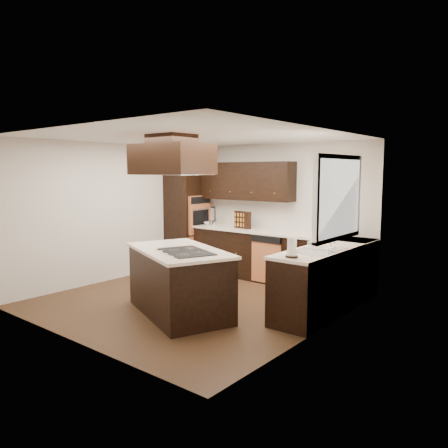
{
  "coord_description": "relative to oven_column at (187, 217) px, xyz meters",
  "views": [
    {
      "loc": [
        4.49,
        -4.84,
        1.99
      ],
      "look_at": [
        0.1,
        0.6,
        1.15
      ],
      "focal_mm": 35.0,
      "sensor_mm": 36.0,
      "label": 1
    }
  ],
  "objects": [
    {
      "name": "floor",
      "position": [
        1.78,
        -1.71,
        -1.07
      ],
      "size": [
        4.2,
        4.2,
        0.02
      ],
      "primitive_type": "cube",
      "color": "brown",
      "rests_on": "ground"
    },
    {
      "name": "ceiling",
      "position": [
        1.78,
        -1.71,
        1.45
      ],
      "size": [
        4.2,
        4.2,
        0.02
      ],
      "primitive_type": "cube",
      "color": "silver",
      "rests_on": "ground"
    },
    {
      "name": "wall_back",
      "position": [
        1.78,
        0.4,
        0.19
      ],
      "size": [
        4.2,
        0.02,
        2.5
      ],
      "primitive_type": "cube",
      "color": "beige",
      "rests_on": "ground"
    },
    {
      "name": "wall_front",
      "position": [
        1.78,
        -3.81,
        0.19
      ],
      "size": [
        4.2,
        0.02,
        2.5
      ],
      "primitive_type": "cube",
      "color": "beige",
      "rests_on": "ground"
    },
    {
      "name": "wall_left",
      "position": [
        -0.33,
        -1.71,
        0.19
      ],
      "size": [
        0.02,
        4.2,
        2.5
      ],
      "primitive_type": "cube",
      "color": "beige",
      "rests_on": "ground"
    },
    {
      "name": "wall_right",
      "position": [
        3.88,
        -1.71,
        0.19
      ],
      "size": [
        0.02,
        4.2,
        2.5
      ],
      "primitive_type": "cube",
      "color": "beige",
      "rests_on": "ground"
    },
    {
      "name": "oven_column",
      "position": [
        0.0,
        0.0,
        0.0
      ],
      "size": [
        0.65,
        0.75,
        2.12
      ],
      "primitive_type": "cube",
      "color": "black",
      "rests_on": "floor"
    },
    {
      "name": "wall_oven_face",
      "position": [
        0.35,
        0.0,
        0.06
      ],
      "size": [
        0.05,
        0.62,
        0.78
      ],
      "primitive_type": "cube",
      "color": "#D17041",
      "rests_on": "oven_column"
    },
    {
      "name": "base_cabinets_back",
      "position": [
        1.81,
        0.09,
        -0.62
      ],
      "size": [
        2.93,
        0.6,
        0.88
      ],
      "primitive_type": "cube",
      "color": "black",
      "rests_on": "floor"
    },
    {
      "name": "base_cabinets_right",
      "position": [
        3.58,
        -0.8,
        -0.62
      ],
      "size": [
        0.6,
        2.4,
        0.88
      ],
      "primitive_type": "cube",
      "color": "black",
      "rests_on": "floor"
    },
    {
      "name": "countertop_back",
      "position": [
        1.81,
        0.08,
        -0.16
      ],
      "size": [
        2.93,
        0.63,
        0.04
      ],
      "primitive_type": "cube",
      "color": "#FCE3CD",
      "rests_on": "base_cabinets_back"
    },
    {
      "name": "countertop_right",
      "position": [
        3.56,
        -0.8,
        -0.16
      ],
      "size": [
        0.63,
        2.4,
        0.04
      ],
      "primitive_type": "cube",
      "color": "#FCE3CD",
      "rests_on": "base_cabinets_right"
    },
    {
      "name": "upper_cabinets",
      "position": [
        1.34,
        0.23,
        0.75
      ],
      "size": [
        2.0,
        0.34,
        0.72
      ],
      "primitive_type": "cube",
      "color": "black",
      "rests_on": "wall_back"
    },
    {
      "name": "dishwasher_front",
      "position": [
        2.1,
        -0.2,
        -0.66
      ],
      "size": [
        0.6,
        0.05,
        0.72
      ],
      "primitive_type": "cube",
      "color": "#D17041",
      "rests_on": "floor"
    },
    {
      "name": "window_frame",
      "position": [
        3.85,
        -1.16,
        0.59
      ],
      "size": [
        0.06,
        1.32,
        1.12
      ],
      "primitive_type": "cube",
      "color": "white",
      "rests_on": "wall_right"
    },
    {
      "name": "window_pane",
      "position": [
        3.87,
        -1.16,
        0.59
      ],
      "size": [
        0.0,
        1.2,
        1.0
      ],
      "primitive_type": "cube",
      "color": "white",
      "rests_on": "wall_right"
    },
    {
      "name": "curtain_left",
      "position": [
        3.79,
        -1.57,
        0.64
      ],
      "size": [
        0.02,
        0.34,
        0.9
      ],
      "primitive_type": "cube",
      "color": "#F2E8B0",
      "rests_on": "wall_right"
    },
    {
      "name": "curtain_right",
      "position": [
        3.79,
        -0.74,
        0.64
      ],
      "size": [
        0.02,
        0.34,
        0.9
      ],
      "primitive_type": "cube",
      "color": "#F2E8B0",
      "rests_on": "wall_right"
    },
    {
      "name": "sink_rim",
      "position": [
        3.58,
        -1.16,
        -0.14
      ],
      "size": [
        0.52,
        0.84,
        0.01
      ],
      "primitive_type": "cube",
      "color": "silver",
      "rests_on": "countertop_right"
    },
    {
      "name": "island",
      "position": [
        2.02,
        -2.29,
        -0.62
      ],
      "size": [
        1.93,
        1.52,
        0.88
      ],
      "primitive_type": "cube",
      "rotation": [
        0.0,
        0.0,
        -0.4
      ],
      "color": "black",
      "rests_on": "floor"
    },
    {
      "name": "island_top",
      "position": [
        2.02,
        -2.29,
        -0.16
      ],
      "size": [
        2.01,
        1.6,
        0.04
      ],
      "primitive_type": "cube",
      "rotation": [
        0.0,
        0.0,
        -0.4
      ],
      "color": "#FCE3CD",
      "rests_on": "island"
    },
    {
      "name": "cooktop",
      "position": [
        2.26,
        -2.39,
        -0.13
      ],
      "size": [
        0.95,
        0.81,
        0.01
      ],
      "primitive_type": "cube",
      "rotation": [
        0.0,
        0.0,
        -0.4
      ],
      "color": "black",
      "rests_on": "island_top"
    },
    {
      "name": "range_hood",
      "position": [
        1.88,
        -2.25,
        1.1
      ],
      "size": [
        1.05,
        0.72,
        0.42
      ],
      "primitive_type": "cube",
      "color": "black",
      "rests_on": "ceiling"
    },
    {
      "name": "hood_duct",
      "position": [
        1.88,
        -2.25,
        1.38
      ],
      "size": [
        0.55,
        0.5,
        0.13
      ],
      "primitive_type": "cube",
      "color": "black",
      "rests_on": "ceiling"
    },
    {
      "name": "blender_base",
      "position": [
        0.68,
        0.03,
        -0.09
      ],
      "size": [
        0.15,
        0.15,
        0.1
      ],
      "primitive_type": "cylinder",
      "color": "silver",
      "rests_on": "countertop_back"
    },
    {
      "name": "blender_pitcher",
      "position": [
        0.68,
        0.03,
        0.09
      ],
      "size": [
        0.13,
        0.13,
        0.26
      ],
      "primitive_type": "cone",
      "color": "silver",
      "rests_on": "blender_base"
    },
    {
      "name": "spice_rack",
      "position": [
        1.37,
        0.08,
        0.02
      ],
      "size": [
        0.4,
        0.18,
        0.32
      ],
      "primitive_type": "cube",
      "rotation": [
        0.0,
        0.0,
        -0.23
      ],
      "color": "black",
      "rests_on": "countertop_back"
    },
    {
      "name": "mixing_bowl",
      "position": [
        0.53,
        0.1,
        -0.11
      ],
      "size": [
        0.3,
        0.3,
        0.06
      ],
      "primitive_type": "imported",
      "rotation": [
        0.0,
        0.0,
        0.33
      ],
      "color": "white",
      "rests_on": "countertop_back"
    },
    {
      "name": "soap_bottle",
      "position": [
        3.47,
        -0.51,
        -0.04
      ],
      "size": [
        0.1,
        0.1,
        0.19
      ],
      "primitive_type": "imported",
      "rotation": [
        0.0,
        0.0,
        0.09
      ],
      "color": "white",
      "rests_on": "countertop_right"
    },
    {
      "name": "paper_towel",
      "position": [
        3.55,
        -1.82,
        -0.01
      ],
      "size": [
        0.14,
        0.14,
        0.25
      ],
      "primitive_type": "cylinder",
      "rotation": [
        0.0,
        0.0,
        0.2
      ],
      "color": "white",
      "rests_on": "countertop_right"
    }
  ]
}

